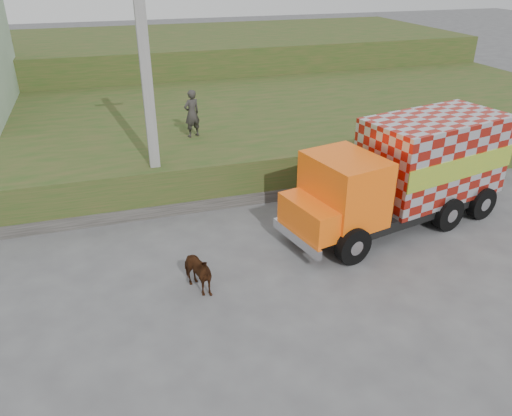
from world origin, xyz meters
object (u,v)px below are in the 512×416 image
object	(u,v)px
cargo_truck	(408,172)
pedestrian	(192,113)
utility_pole	(147,83)
cow	(195,272)

from	to	relation	value
cargo_truck	pedestrian	bearing A→B (deg)	121.53
utility_pole	pedestrian	xyz separation A→B (m)	(1.68, 2.46, -1.73)
utility_pole	cow	world-z (taller)	utility_pole
utility_pole	cargo_truck	distance (m)	8.05
utility_pole	pedestrian	distance (m)	3.45
cargo_truck	pedestrian	size ratio (longest dim) A/B	4.38
cargo_truck	pedestrian	world-z (taller)	pedestrian
cow	pedestrian	xyz separation A→B (m)	(1.40, 7.20, 1.81)
utility_pole	cow	xyz separation A→B (m)	(0.28, -4.73, -3.54)
utility_pole	cargo_truck	size ratio (longest dim) A/B	1.08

